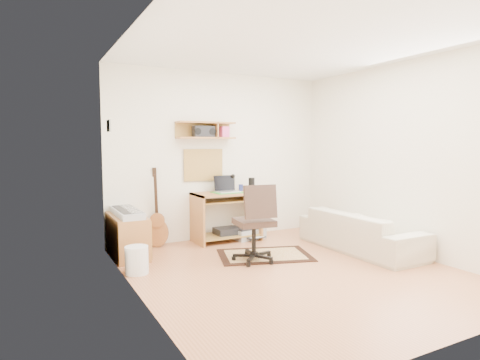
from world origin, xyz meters
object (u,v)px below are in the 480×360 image
sofa (360,225)px  printer (247,233)px  cabinet (127,236)px  task_chair (254,222)px  desk (226,217)px

sofa → printer: bearing=37.4°
cabinet → sofa: (2.96, -1.22, 0.09)m
printer → sofa: size_ratio=0.26×
cabinet → sofa: sofa is taller
cabinet → sofa: 3.20m
sofa → task_chair: bearing=81.7°
cabinet → desk: bearing=6.4°
task_chair → printer: (0.53, 1.15, -0.42)m
desk → task_chair: size_ratio=0.99×
desk → cabinet: 1.56m
task_chair → printer: size_ratio=2.05×
printer → desk: bearing=169.1°
sofa → cabinet: bearing=67.6°
task_chair → sofa: (1.59, -0.23, -0.14)m
desk → task_chair: (-0.18, -1.16, 0.13)m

